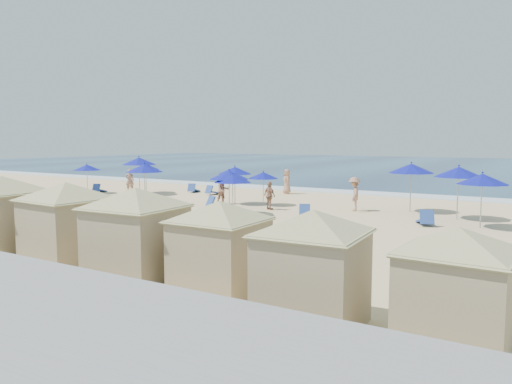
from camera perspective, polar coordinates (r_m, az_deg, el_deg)
ground at (r=24.25m, az=-6.13°, el=-3.18°), size 160.00×160.00×0.00m
ocean at (r=75.45m, az=20.40°, el=2.72°), size 160.00×80.00×0.06m
surf_line at (r=37.61m, az=8.48°, el=0.11°), size 160.00×2.50×0.08m
trash_bin at (r=18.43m, az=-7.10°, el=-4.81°), size 0.92×0.92×0.83m
cabana_1 at (r=18.05m, az=-26.96°, el=-1.51°), size 4.73×4.73×2.97m
cabana_2 at (r=15.95m, az=-20.81°, el=-2.38°), size 4.55×4.55×2.86m
cabana_3 at (r=13.57m, az=-13.53°, el=-3.57°), size 4.55×4.55×2.86m
cabana_4 at (r=12.21m, az=-4.16°, el=-5.13°), size 4.18×4.18×2.62m
cabana_5 at (r=10.32m, az=6.48°, el=-6.98°), size 4.29×4.29×2.69m
cabana_6 at (r=9.77m, az=21.99°, el=-8.66°), size 4.05×4.05×2.54m
umbrella_0 at (r=37.72m, az=-18.77°, el=2.67°), size 1.90×1.90×2.16m
umbrella_1 at (r=35.86m, az=-13.23°, el=3.46°), size 2.40×2.40×2.73m
umbrella_2 at (r=37.02m, az=-12.48°, el=2.85°), size 1.94×1.94×2.20m
umbrella_3 at (r=30.28m, az=-12.64°, el=2.69°), size 2.21×2.21×2.52m
umbrella_4 at (r=29.79m, az=-2.43°, el=2.47°), size 2.05×2.05×2.33m
umbrella_5 at (r=25.64m, az=-3.08°, el=1.95°), size 2.08×2.08×2.36m
umbrella_6 at (r=29.25m, az=0.84°, el=1.91°), size 1.80×1.80×2.04m
umbrella_7 at (r=25.19m, az=-2.69°, el=1.56°), size 1.93×1.93×2.20m
umbrella_8 at (r=27.78m, az=17.32°, el=2.59°), size 2.37×2.37×2.69m
umbrella_9 at (r=25.98m, az=22.15°, el=2.14°), size 2.34×2.34×2.66m
umbrella_10 at (r=23.73m, az=24.45°, el=1.36°), size 2.19×2.19×2.49m
beach_chair_0 at (r=38.18m, az=-17.54°, el=0.28°), size 0.92×1.35×0.68m
beach_chair_1 at (r=36.86m, az=-7.18°, el=0.32°), size 0.89×1.36×0.69m
beach_chair_2 at (r=35.25m, az=-5.01°, el=0.09°), size 0.70×1.30×0.69m
beach_chair_3 at (r=28.05m, az=-4.58°, el=-1.38°), size 1.11×1.49×0.75m
beach_chair_4 at (r=25.36m, az=5.61°, el=-2.25°), size 0.97×1.32×0.66m
beach_chair_5 at (r=23.80m, az=18.79°, el=-3.00°), size 1.10×1.51×0.76m
beachgoer_0 at (r=38.10m, az=-14.24°, el=1.29°), size 0.72×0.73×1.70m
beachgoer_1 at (r=29.92m, az=-3.80°, el=0.24°), size 0.95×1.03×1.72m
beachgoer_2 at (r=27.50m, az=1.56°, el=-0.42°), size 0.99×0.71×1.56m
beachgoer_3 at (r=27.53m, az=11.16°, el=-0.23°), size 1.04×1.35×1.85m
beachgoer_4 at (r=35.68m, az=3.56°, el=1.21°), size 0.98×1.02×1.77m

